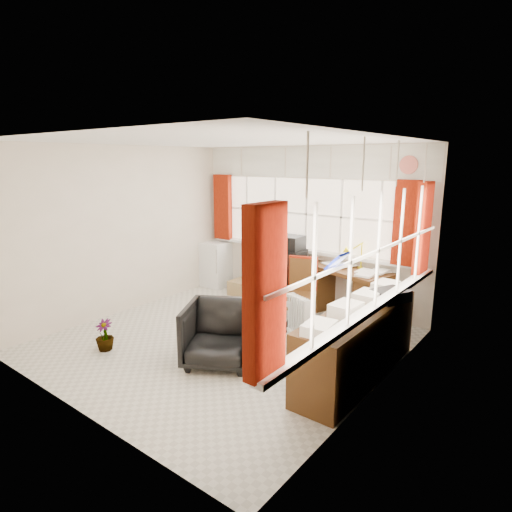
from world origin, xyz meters
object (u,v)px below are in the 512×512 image
Objects in this scene: office_chair at (219,334)px; radiator at (299,320)px; desk_lamp at (362,250)px; mini_fridge at (216,264)px; desk at (348,290)px; crt_tv at (283,279)px; task_chair at (301,290)px; tv_bench at (268,292)px; credenza at (358,342)px.

radiator is at bearing 45.62° from office_chair.
desk_lamp is 0.47× the size of mini_fridge.
mini_fridge reaches higher than desk.
crt_tv is at bearing -165.10° from desk.
desk_lamp is at bearing 35.70° from desk.
mini_fridge is at bearing -180.00° from desk.
task_chair reaches higher than office_chair.
desk reaches higher than radiator.
crt_tv is (-0.97, -0.26, 0.06)m from desk.
desk_lamp is 1.78m from tv_bench.
desk is 0.62m from desk_lamp.
radiator is 1.20m from credenza.
credenza reaches higher than office_chair.
radiator is at bearing -45.20° from crt_tv.
crt_tv is at bearing 144.24° from credenza.
crt_tv is at bearing 73.88° from office_chair.
crt_tv is at bearing 142.38° from task_chair.
task_chair is at bearing -32.41° from tv_bench.
mini_fridge reaches higher than crt_tv.
task_chair reaches higher than desk.
credenza is at bearing -66.27° from desk_lamp.
credenza is at bearing -26.68° from radiator.
tv_bench is at bearing 141.00° from radiator.
crt_tv is at bearing -8.82° from mini_fridge.
mini_fridge is (-1.67, 0.26, -0.06)m from crt_tv.
radiator is (-0.31, -1.17, -0.79)m from desk_lamp.
crt_tv is at bearing 134.80° from radiator.
desk_lamp reaches higher than office_chair.
task_chair is 1.20× the size of mini_fridge.
mini_fridge is at bearing 171.18° from crt_tv.
desk_lamp is at bearing 60.14° from task_chair.
task_chair is at bearing -17.95° from mini_fridge.
crt_tv reaches higher than radiator.
radiator is 1.17m from crt_tv.
tv_bench is 0.57m from crt_tv.
crt_tv is at bearing -162.07° from desk_lamp.
office_chair is 0.39× the size of credenza.
desk_lamp is at bearing 113.73° from credenza.
office_chair is 3.13m from mini_fridge.
desk reaches higher than crt_tv.
desk is at bearing 0.00° from mini_fridge.
credenza reaches higher than tv_bench.
desk_lamp is 0.19× the size of credenza.
office_chair reaches higher than crt_tv.
task_chair reaches higher than crt_tv.
tv_bench is at bearing -173.23° from desk_lamp.
crt_tv is 0.67× the size of mini_fridge.
desk is 1.44× the size of task_chair.
desk_lamp is 0.72× the size of radiator.
desk is 1.83m from credenza.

